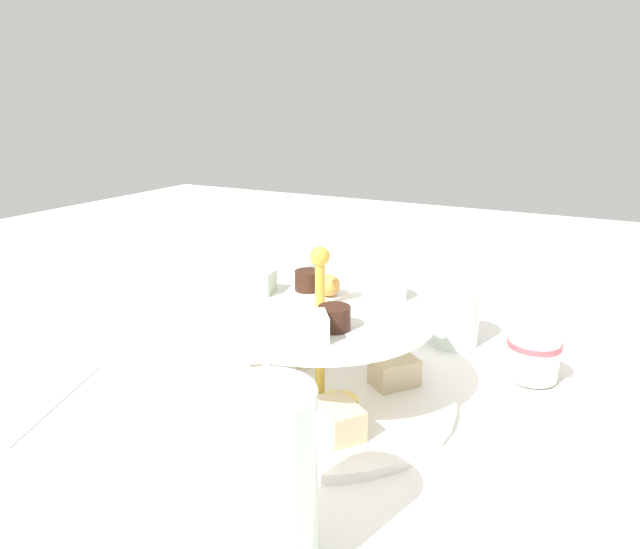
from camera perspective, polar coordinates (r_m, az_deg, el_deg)
name	(u,v)px	position (r m, az deg, el deg)	size (l,w,h in m)	color
ground_plane	(320,400)	(0.63, 0.00, -12.32)	(2.40, 2.40, 0.00)	white
tiered_serving_stand	(320,360)	(0.61, 0.03, -8.46)	(0.28, 0.28, 0.17)	white
water_glass_tall_right	(266,483)	(0.40, -5.36, -19.82)	(0.07, 0.07, 0.13)	silver
water_glass_short_left	(454,317)	(0.77, 13.08, -4.11)	(0.06, 0.06, 0.07)	silver
teacup_with_saucer	(532,362)	(0.70, 20.24, -8.11)	(0.09, 0.09, 0.05)	white
butter_knife_left	(54,401)	(0.68, -24.77, -11.28)	(0.17, 0.01, 0.00)	silver
butter_knife_right	(608,502)	(0.54, 26.54, -19.46)	(0.17, 0.01, 0.00)	silver
water_glass_mid_back	(298,294)	(0.80, -2.19, -1.91)	(0.06, 0.06, 0.10)	silver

